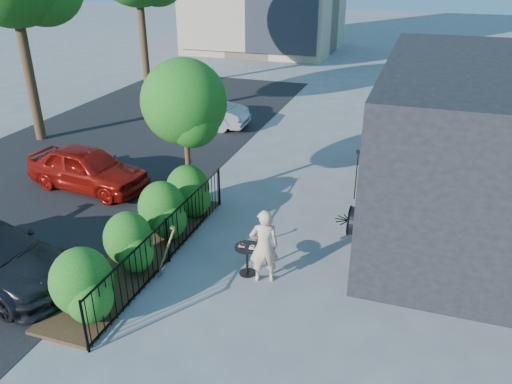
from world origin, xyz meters
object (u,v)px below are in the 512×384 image
(patio_tree, at_px, (186,108))
(car_red, at_px, (88,168))
(car_silver, at_px, (199,110))
(shovel, at_px, (166,254))
(woman, at_px, (264,246))
(cafe_table, at_px, (247,255))

(patio_tree, distance_m, car_red, 3.96)
(patio_tree, bearing_deg, car_silver, 112.49)
(patio_tree, relative_size, shovel, 3.02)
(shovel, xyz_separation_m, car_silver, (-3.72, 9.92, 0.08))
(woman, height_order, car_silver, woman)
(shovel, distance_m, car_red, 5.48)
(shovel, bearing_deg, patio_tree, 106.56)
(cafe_table, bearing_deg, shovel, -157.18)
(woman, xyz_separation_m, shovel, (-1.99, -0.56, -0.26))
(shovel, relative_size, car_silver, 0.33)
(woman, bearing_deg, cafe_table, -35.94)
(cafe_table, height_order, car_silver, car_silver)
(cafe_table, xyz_separation_m, car_red, (-5.91, 2.70, 0.16))
(patio_tree, relative_size, woman, 2.37)
(shovel, bearing_deg, cafe_table, 22.82)
(patio_tree, xyz_separation_m, shovel, (0.98, -3.30, -2.19))
(shovel, bearing_deg, car_silver, 110.56)
(woman, xyz_separation_m, car_red, (-6.31, 2.80, -0.20))
(woman, bearing_deg, car_red, -45.31)
(cafe_table, bearing_deg, patio_tree, 134.16)
(car_red, bearing_deg, patio_tree, -84.05)
(cafe_table, distance_m, car_silver, 10.66)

